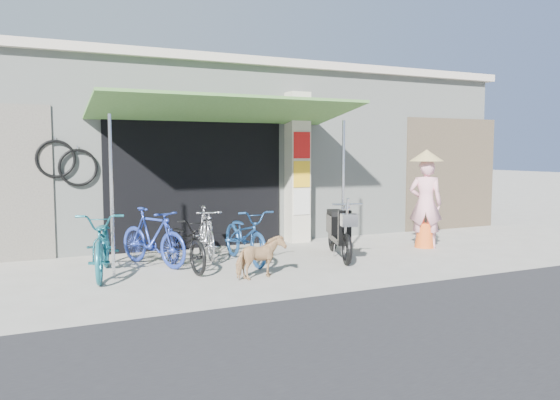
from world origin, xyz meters
name	(u,v)px	position (x,y,z in m)	size (l,w,h in m)	color
ground	(318,268)	(0.00, 0.00, 0.00)	(80.00, 80.00, 0.00)	#9F9B90
bicycle_shop	(215,151)	(0.00, 5.09, 1.83)	(12.30, 5.30, 3.66)	#A8AEA6
shop_pillar	(297,168)	(0.85, 2.45, 1.50)	(0.42, 0.44, 3.00)	beige
awning	(228,112)	(-0.90, 1.63, 2.51)	(4.60, 1.88, 2.72)	#426F32
neighbour_right	(451,174)	(5.00, 2.59, 1.30)	(2.60, 0.06, 2.60)	brown
bike_teal	(103,243)	(-3.12, 0.86, 0.48)	(0.64, 1.83, 0.96)	#18606D
bike_blue	(153,237)	(-2.31, 1.28, 0.46)	(0.44, 1.54, 0.93)	#22389C
bike_black	(185,243)	(-1.92, 0.78, 0.41)	(0.55, 1.57, 0.83)	black
bike_silver	(206,233)	(-1.37, 1.47, 0.45)	(0.42, 1.48, 0.89)	silver
bike_navy	(245,235)	(-0.87, 0.91, 0.45)	(0.59, 1.70, 0.89)	navy
street_dog	(260,257)	(-1.11, -0.29, 0.31)	(0.33, 0.73, 0.62)	tan
moped	(339,231)	(0.74, 0.62, 0.45)	(0.78, 1.70, 1.00)	black
nun	(426,200)	(2.75, 0.79, 0.91)	(0.73, 0.70, 1.86)	pink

